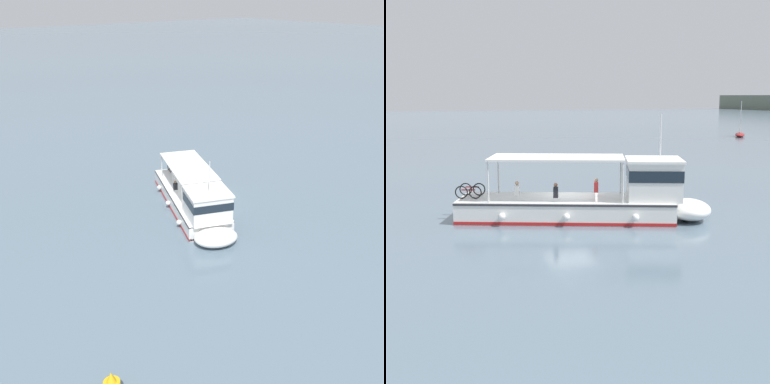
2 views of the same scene
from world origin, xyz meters
The scene contains 2 objects.
ground_plane centered at (0.00, 0.00, 0.00)m, with size 400.00×400.00×0.00m, color slate.
ferry_main centered at (1.56, 0.98, 1.02)m, with size 7.68×12.93×5.32m.
Camera 1 is at (20.46, 24.27, 15.27)m, focal length 41.81 mm.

